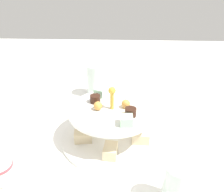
{
  "coord_description": "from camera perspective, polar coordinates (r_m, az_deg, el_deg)",
  "views": [
    {
      "loc": [
        -0.53,
        -0.03,
        0.42
      ],
      "look_at": [
        0.0,
        0.0,
        0.14
      ],
      "focal_mm": 36.05,
      "sensor_mm": 36.0,
      "label": 1
    }
  ],
  "objects": [
    {
      "name": "tiered_serving_stand",
      "position": [
        0.65,
        0.02,
        -7.49
      ],
      "size": [
        0.29,
        0.29,
        0.17
      ],
      "color": "white",
      "rests_on": "ground_plane"
    },
    {
      "name": "butter_knife_right",
      "position": [
        0.81,
        -23.86,
        -6.09
      ],
      "size": [
        0.17,
        0.06,
        0.0
      ],
      "primitive_type": "cube",
      "rotation": [
        0.0,
        0.0,
        9.15
      ],
      "color": "silver",
      "rests_on": "ground_plane"
    },
    {
      "name": "ground_plane",
      "position": [
        0.68,
        0.0,
        -10.58
      ],
      "size": [
        2.4,
        2.4,
        0.0
      ],
      "primitive_type": "plane",
      "color": "white"
    },
    {
      "name": "water_glass_mid_back",
      "position": [
        0.5,
        16.26,
        -21.13
      ],
      "size": [
        0.06,
        0.06,
        0.11
      ],
      "primitive_type": "cylinder",
      "color": "silver",
      "rests_on": "ground_plane"
    },
    {
      "name": "teacup_with_saucer",
      "position": [
        0.6,
        -26.27,
        -17.09
      ],
      "size": [
        0.09,
        0.09,
        0.05
      ],
      "color": "white",
      "rests_on": "ground_plane"
    },
    {
      "name": "water_glass_tall_right",
      "position": [
        0.89,
        -4.22,
        3.89
      ],
      "size": [
        0.07,
        0.07,
        0.13
      ],
      "primitive_type": "cylinder",
      "color": "silver",
      "rests_on": "ground_plane"
    },
    {
      "name": "butter_knife_left",
      "position": [
        0.84,
        21.55,
        -4.23
      ],
      "size": [
        0.14,
        0.11,
        0.0
      ],
      "primitive_type": "cube",
      "rotation": [
        0.0,
        0.0,
        6.92
      ],
      "color": "silver",
      "rests_on": "ground_plane"
    }
  ]
}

